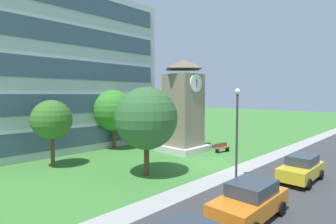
# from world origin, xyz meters

# --- Properties ---
(ground_plane) EXTENTS (160.00, 160.00, 0.00)m
(ground_plane) POSITION_xyz_m (0.00, 0.00, 0.00)
(ground_plane) COLOR #3D7A33
(street_asphalt) EXTENTS (120.00, 7.20, 0.01)m
(street_asphalt) POSITION_xyz_m (0.00, -7.06, 0.00)
(street_asphalt) COLOR #38383A
(street_asphalt) RESTS_ON ground
(kerb_strip) EXTENTS (120.00, 1.60, 0.01)m
(kerb_strip) POSITION_xyz_m (0.00, -2.66, 0.00)
(kerb_strip) COLOR #9E9E99
(kerb_strip) RESTS_ON ground
(office_building) EXTENTS (20.04, 14.45, 16.00)m
(office_building) POSITION_xyz_m (-5.49, 18.41, 8.00)
(office_building) COLOR #B7BCC6
(office_building) RESTS_ON ground
(clock_tower) EXTENTS (4.13, 4.13, 9.14)m
(clock_tower) POSITION_xyz_m (2.32, 4.75, 4.04)
(clock_tower) COLOR gray
(clock_tower) RESTS_ON ground
(park_bench) EXTENTS (1.86, 0.78, 0.88)m
(park_bench) POSITION_xyz_m (4.53, 1.64, 0.46)
(park_bench) COLOR brown
(park_bench) RESTS_ON ground
(street_lamp) EXTENTS (0.36, 0.36, 6.03)m
(street_lamp) POSITION_xyz_m (-2.54, -3.98, 3.73)
(street_lamp) COLOR #333338
(street_lamp) RESTS_ON ground
(tree_streetside) EXTENTS (4.34, 4.34, 6.20)m
(tree_streetside) POSITION_xyz_m (-5.62, 1.25, 4.01)
(tree_streetside) COLOR #513823
(tree_streetside) RESTS_ON ground
(tree_by_building) EXTENTS (3.06, 3.06, 5.25)m
(tree_by_building) POSITION_xyz_m (-9.32, 8.08, 3.70)
(tree_by_building) COLOR #513823
(tree_by_building) RESTS_ON ground
(tree_near_tower) EXTENTS (4.26, 4.26, 6.15)m
(tree_near_tower) POSITION_xyz_m (-1.89, 10.69, 4.01)
(tree_near_tower) COLOR #513823
(tree_near_tower) RESTS_ON ground
(parked_car_orange) EXTENTS (4.43, 2.05, 1.69)m
(parked_car_orange) POSITION_xyz_m (-6.60, -7.00, 0.86)
(parked_car_orange) COLOR orange
(parked_car_orange) RESTS_ON ground
(parked_car_yellow) EXTENTS (4.19, 1.91, 1.69)m
(parked_car_yellow) POSITION_xyz_m (0.61, -6.91, 0.86)
(parked_car_yellow) COLOR gold
(parked_car_yellow) RESTS_ON ground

